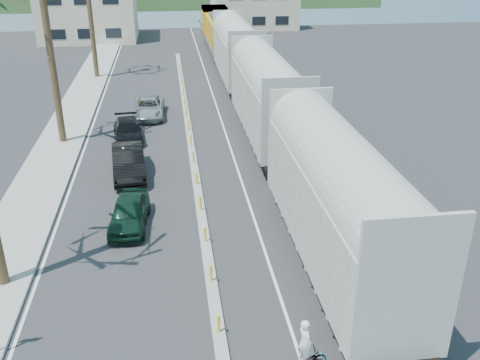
% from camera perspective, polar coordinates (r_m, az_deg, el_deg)
% --- Properties ---
extents(sidewalk, '(3.00, 90.00, 0.15)m').
position_cam_1_polar(sidewalk, '(39.97, -17.92, 5.38)').
color(sidewalk, gray).
rests_on(sidewalk, ground).
extents(rails, '(1.56, 100.00, 0.06)m').
position_cam_1_polar(rails, '(42.63, 0.99, 7.67)').
color(rails, black).
rests_on(rails, ground).
extents(median, '(0.45, 60.00, 0.85)m').
position_cam_1_polar(median, '(34.57, -5.23, 3.58)').
color(median, gray).
rests_on(median, ground).
extents(lane_markings, '(9.42, 90.00, 0.01)m').
position_cam_1_polar(lane_markings, '(39.33, -8.75, 5.89)').
color(lane_markings, silver).
rests_on(lane_markings, ground).
extents(freight_train, '(3.00, 60.94, 5.85)m').
position_cam_1_polar(freight_train, '(40.11, 1.42, 10.85)').
color(freight_train, '#AAA69B').
rests_on(freight_train, ground).
extents(car_lead, '(2.33, 4.41, 1.41)m').
position_cam_1_polar(car_lead, '(25.37, -11.73, -3.42)').
color(car_lead, black).
rests_on(car_lead, ground).
extents(car_second, '(2.59, 5.26, 1.64)m').
position_cam_1_polar(car_second, '(30.77, -11.80, 1.91)').
color(car_second, black).
rests_on(car_second, ground).
extents(car_third, '(2.71, 4.84, 1.30)m').
position_cam_1_polar(car_third, '(36.36, -11.89, 5.17)').
color(car_third, black).
rests_on(car_third, ground).
extents(car_rear, '(2.66, 5.12, 1.38)m').
position_cam_1_polar(car_rear, '(41.06, -9.75, 7.62)').
color(car_rear, '#A8ABAE').
rests_on(car_rear, ground).
extents(cyclist, '(1.62, 2.03, 2.08)m').
position_cam_1_polar(cyclist, '(17.30, 6.80, -18.37)').
color(cyclist, '#9EA0A5').
rests_on(cyclist, ground).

